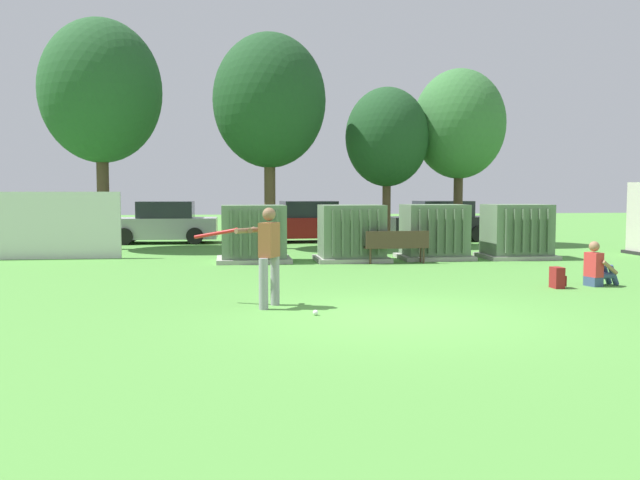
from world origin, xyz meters
name	(u,v)px	position (x,y,z in m)	size (l,w,h in m)	color
ground_plane	(398,317)	(0.00, 0.00, 0.00)	(96.00, 96.00, 0.00)	#51933D
fence_panel	(37,226)	(-8.31, 10.50, 1.00)	(4.80, 0.12, 2.00)	silver
transformer_west	(254,234)	(-1.99, 8.93, 0.79)	(2.10, 1.70, 1.62)	#9E9B93
transformer_mid_west	(351,234)	(0.82, 8.78, 0.79)	(2.10, 1.70, 1.62)	#9E9B93
transformer_mid_east	(434,232)	(3.38, 9.05, 0.79)	(2.10, 1.70, 1.62)	#9E9B93
transformer_east	(517,232)	(5.90, 8.92, 0.79)	(2.10, 1.70, 1.62)	#9E9B93
park_bench	(397,244)	(1.95, 7.92, 0.54)	(1.81, 0.44, 0.92)	#4C3828
batter	(266,251)	(-2.05, 1.21, 0.98)	(1.52, 1.01, 1.74)	gray
sports_ball	(316,313)	(-1.30, 0.30, 0.04)	(0.09, 0.09, 0.09)	white
seated_spectator	(597,268)	(5.10, 2.94, 0.38)	(0.78, 0.62, 0.96)	#384C75
backpack	(558,278)	(4.10, 2.73, 0.21)	(0.26, 0.32, 0.44)	maroon
tree_left	(101,92)	(-6.99, 13.82, 5.41)	(4.13, 4.13, 7.89)	#4C3828
tree_center_left	(269,101)	(-1.25, 13.34, 5.12)	(3.91, 3.91, 7.47)	brown
tree_center_right	(387,137)	(3.03, 13.81, 3.96)	(3.02, 3.02, 5.77)	brown
tree_right	(459,125)	(5.87, 14.18, 4.49)	(3.43, 3.43, 6.55)	#4C3828
parked_car_leftmost	(13,225)	(-10.72, 16.24, 0.75)	(4.23, 1.98, 1.62)	silver
parked_car_left_of_center	(163,224)	(-5.21, 16.44, 0.75)	(4.24, 1.99, 1.62)	#B2B2B7
parked_car_right_of_center	(306,223)	(0.36, 16.39, 0.75)	(4.33, 2.19, 1.62)	maroon
parked_car_rightmost	(440,222)	(5.80, 16.09, 0.75)	(4.31, 2.14, 1.62)	black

